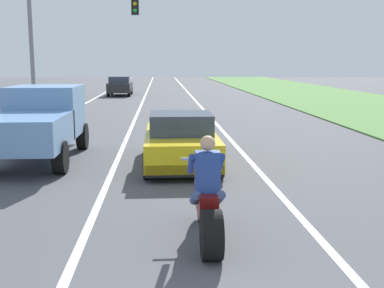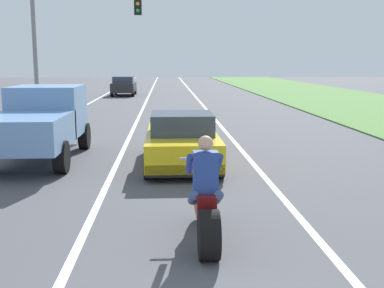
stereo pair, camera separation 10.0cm
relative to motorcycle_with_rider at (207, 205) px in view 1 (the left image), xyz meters
name	(u,v)px [view 1 (the left image)]	position (x,y,z in m)	size (l,w,h in m)	color
lane_stripe_left_solid	(56,120)	(-5.47, 15.71, -0.59)	(0.14, 120.00, 0.01)	white
lane_stripe_right_solid	(212,119)	(1.73, 15.71, -0.59)	(0.14, 120.00, 0.01)	white
lane_stripe_centre_dashed	(135,119)	(-1.87, 15.71, -0.59)	(0.14, 120.00, 0.01)	white
motorcycle_with_rider	(207,205)	(0.00, 0.00, 0.00)	(0.70, 2.21, 1.62)	black
sports_car_yellow	(181,141)	(-0.16, 5.61, 0.04)	(1.84, 4.30, 1.37)	yellow
pickup_truck_left_lane_light_blue	(39,120)	(-3.95, 6.36, 0.51)	(2.02, 4.80, 1.98)	#6B93C6
traffic_light_mast_near	(67,29)	(-4.65, 14.85, 3.43)	(4.96, 0.34, 6.00)	gray
distant_car_far_ahead	(120,86)	(-3.85, 31.96, 0.18)	(1.80, 4.00, 1.50)	#262628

